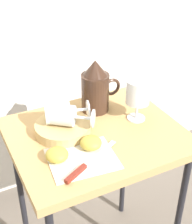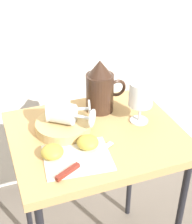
% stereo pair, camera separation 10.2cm
% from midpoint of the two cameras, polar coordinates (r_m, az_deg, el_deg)
% --- Properties ---
extents(table, '(0.57, 0.48, 0.69)m').
position_cam_midpoint_polar(table, '(1.16, -2.52, -6.36)').
color(table, tan).
rests_on(table, ground_plane).
extents(linen_napkin, '(0.22, 0.19, 0.00)m').
position_cam_midpoint_polar(linen_napkin, '(1.01, -5.27, -8.03)').
color(linen_napkin, silver).
rests_on(linen_napkin, table).
extents(basket_tray, '(0.18, 0.18, 0.03)m').
position_cam_midpoint_polar(basket_tray, '(1.12, -8.27, -2.85)').
color(basket_tray, tan).
rests_on(basket_tray, table).
extents(pitcher, '(0.15, 0.10, 0.20)m').
position_cam_midpoint_polar(pitcher, '(1.21, -2.49, 3.61)').
color(pitcher, '#382319').
rests_on(pitcher, table).
extents(wine_glass_upright, '(0.08, 0.08, 0.15)m').
position_cam_midpoint_polar(wine_glass_upright, '(1.14, 4.63, 3.05)').
color(wine_glass_upright, silver).
rests_on(wine_glass_upright, table).
extents(wine_glass_tipped_near, '(0.16, 0.14, 0.07)m').
position_cam_midpoint_polar(wine_glass_tipped_near, '(1.09, -8.24, -0.61)').
color(wine_glass_tipped_near, silver).
rests_on(wine_glass_tipped_near, basket_tray).
extents(wine_glass_tipped_far, '(0.16, 0.10, 0.07)m').
position_cam_midpoint_polar(wine_glass_tipped_far, '(1.10, -8.99, -0.09)').
color(wine_glass_tipped_far, silver).
rests_on(wine_glass_tipped_far, basket_tray).
extents(apple_half_left, '(0.07, 0.07, 0.04)m').
position_cam_midpoint_polar(apple_half_left, '(1.00, -9.58, -7.29)').
color(apple_half_left, '#B29938').
rests_on(apple_half_left, linen_napkin).
extents(apple_half_right, '(0.07, 0.07, 0.04)m').
position_cam_midpoint_polar(apple_half_right, '(1.04, -3.70, -5.35)').
color(apple_half_right, '#B29938').
rests_on(apple_half_right, linen_napkin).
extents(knife, '(0.22, 0.12, 0.01)m').
position_cam_midpoint_polar(knife, '(0.98, -5.01, -9.33)').
color(knife, silver).
rests_on(knife, linen_napkin).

